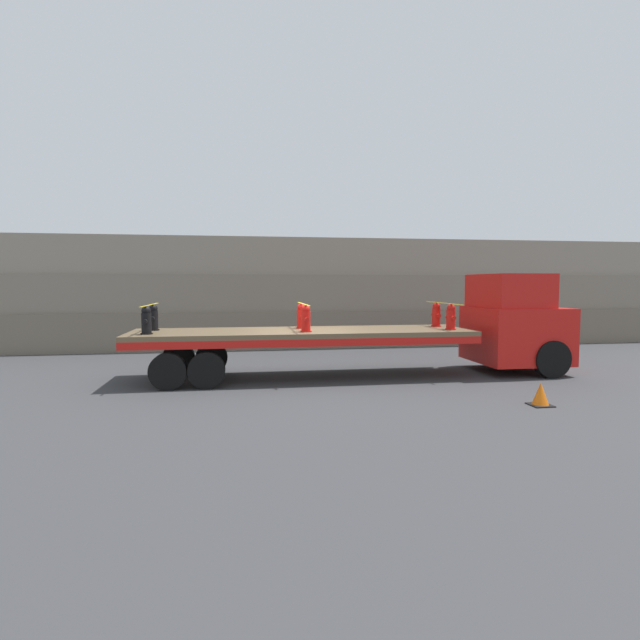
# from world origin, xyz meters

# --- Properties ---
(ground_plane) EXTENTS (120.00, 120.00, 0.00)m
(ground_plane) POSITION_xyz_m (0.00, 0.00, 0.00)
(ground_plane) COLOR #38383A
(rock_cliff) EXTENTS (60.00, 3.30, 4.55)m
(rock_cliff) POSITION_xyz_m (0.00, 7.65, 2.27)
(rock_cliff) COLOR #706656
(rock_cliff) RESTS_ON ground_plane
(truck_cab) EXTENTS (2.48, 2.65, 2.94)m
(truck_cab) POSITION_xyz_m (6.51, 0.00, 1.45)
(truck_cab) COLOR red
(truck_cab) RESTS_ON ground_plane
(flatbed_trailer) EXTENTS (9.52, 2.54, 1.35)m
(flatbed_trailer) POSITION_xyz_m (-0.74, 0.00, 1.08)
(flatbed_trailer) COLOR brown
(flatbed_trailer) RESTS_ON ground_plane
(fire_hydrant_black_near_0) EXTENTS (0.31, 0.51, 0.73)m
(fire_hydrant_black_near_0) POSITION_xyz_m (-4.16, -0.54, 1.70)
(fire_hydrant_black_near_0) COLOR black
(fire_hydrant_black_near_0) RESTS_ON flatbed_trailer
(fire_hydrant_black_far_0) EXTENTS (0.31, 0.51, 0.73)m
(fire_hydrant_black_far_0) POSITION_xyz_m (-4.16, 0.54, 1.70)
(fire_hydrant_black_far_0) COLOR black
(fire_hydrant_black_far_0) RESTS_ON flatbed_trailer
(fire_hydrant_red_near_1) EXTENTS (0.31, 0.51, 0.73)m
(fire_hydrant_red_near_1) POSITION_xyz_m (0.00, -0.54, 1.70)
(fire_hydrant_red_near_1) COLOR red
(fire_hydrant_red_near_1) RESTS_ON flatbed_trailer
(fire_hydrant_red_far_1) EXTENTS (0.31, 0.51, 0.73)m
(fire_hydrant_red_far_1) POSITION_xyz_m (0.00, 0.54, 1.70)
(fire_hydrant_red_far_1) COLOR red
(fire_hydrant_red_far_1) RESTS_ON flatbed_trailer
(fire_hydrant_red_near_2) EXTENTS (0.31, 0.51, 0.73)m
(fire_hydrant_red_near_2) POSITION_xyz_m (4.16, -0.54, 1.70)
(fire_hydrant_red_near_2) COLOR red
(fire_hydrant_red_near_2) RESTS_ON flatbed_trailer
(fire_hydrant_red_far_2) EXTENTS (0.31, 0.51, 0.73)m
(fire_hydrant_red_far_2) POSITION_xyz_m (4.16, 0.54, 1.70)
(fire_hydrant_red_far_2) COLOR red
(fire_hydrant_red_far_2) RESTS_ON flatbed_trailer
(cargo_strap_rear) EXTENTS (0.05, 2.63, 0.01)m
(cargo_strap_rear) POSITION_xyz_m (-4.16, 0.00, 2.09)
(cargo_strap_rear) COLOR yellow
(cargo_strap_rear) RESTS_ON fire_hydrant_black_near_0
(cargo_strap_middle) EXTENTS (0.05, 2.63, 0.01)m
(cargo_strap_middle) POSITION_xyz_m (0.00, 0.00, 2.09)
(cargo_strap_middle) COLOR yellow
(cargo_strap_middle) RESTS_ON fire_hydrant_red_near_1
(cargo_strap_front) EXTENTS (0.05, 2.63, 0.01)m
(cargo_strap_front) POSITION_xyz_m (4.16, 0.00, 2.09)
(cargo_strap_front) COLOR yellow
(cargo_strap_front) RESTS_ON fire_hydrant_red_near_2
(traffic_cone) EXTENTS (0.46, 0.46, 0.51)m
(traffic_cone) POSITION_xyz_m (4.70, -4.09, 0.25)
(traffic_cone) COLOR black
(traffic_cone) RESTS_ON ground_plane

